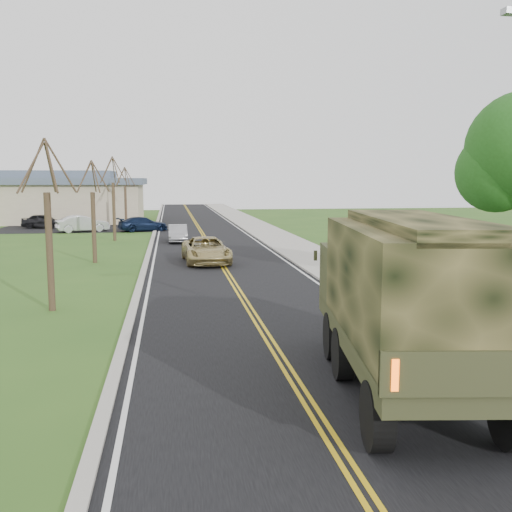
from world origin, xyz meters
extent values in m
plane|color=#2F551C|center=(0.00, 0.00, 0.00)|extent=(160.00, 160.00, 0.00)
cube|color=black|center=(0.00, 40.00, 0.01)|extent=(8.00, 120.00, 0.01)
cube|color=#9E998E|center=(4.15, 40.00, 0.06)|extent=(0.30, 120.00, 0.12)
cube|color=#9E998E|center=(5.90, 40.00, 0.05)|extent=(3.20, 120.00, 0.10)
cube|color=#9E998E|center=(-4.15, 40.00, 0.05)|extent=(0.30, 120.00, 0.10)
sphere|color=#1E4F16|center=(10.20, 10.50, 4.95)|extent=(3.24, 3.24, 3.24)
cylinder|color=#38281C|center=(-7.00, 10.00, 2.10)|extent=(0.24, 0.24, 4.20)
cylinder|color=#38281C|center=(-6.52, 10.13, 5.13)|extent=(1.01, 0.33, 1.90)
cylinder|color=#38281C|center=(-6.97, 10.62, 5.05)|extent=(0.13, 1.29, 1.74)
cylinder|color=#38281C|center=(-7.46, 10.18, 5.13)|extent=(0.98, 0.43, 1.90)
cylinder|color=#38281C|center=(-7.39, 9.52, 5.05)|extent=(0.79, 1.05, 1.77)
cylinder|color=#38281C|center=(-6.73, 9.59, 5.13)|extent=(0.58, 0.90, 1.90)
cylinder|color=#38281C|center=(-7.00, 22.00, 1.98)|extent=(0.24, 0.24, 3.96)
cylinder|color=#38281C|center=(-6.55, 22.12, 4.83)|extent=(0.96, 0.32, 1.79)
cylinder|color=#38281C|center=(-6.97, 22.58, 4.76)|extent=(0.12, 1.22, 1.65)
cylinder|color=#38281C|center=(-7.43, 22.17, 4.83)|extent=(0.93, 0.41, 1.79)
cylinder|color=#38281C|center=(-7.37, 21.55, 4.76)|extent=(0.75, 0.99, 1.67)
cylinder|color=#38281C|center=(-6.75, 21.61, 4.83)|extent=(0.55, 0.85, 1.80)
cylinder|color=#38281C|center=(-7.00, 34.00, 2.22)|extent=(0.24, 0.24, 4.44)
cylinder|color=#38281C|center=(-6.50, 34.13, 5.42)|extent=(1.07, 0.35, 2.00)
cylinder|color=#38281C|center=(-6.97, 34.65, 5.34)|extent=(0.13, 1.36, 1.84)
cylinder|color=#38281C|center=(-7.49, 34.19, 5.42)|extent=(1.03, 0.46, 2.00)
cylinder|color=#38281C|center=(-7.41, 33.49, 5.34)|extent=(0.83, 1.10, 1.87)
cylinder|color=#38281C|center=(-6.72, 33.56, 5.42)|extent=(0.61, 0.95, 2.01)
cylinder|color=#38281C|center=(-7.00, 46.00, 2.04)|extent=(0.24, 0.24, 4.08)
cylinder|color=#38281C|center=(-6.54, 46.12, 4.98)|extent=(0.99, 0.33, 1.84)
cylinder|color=#38281C|center=(-6.97, 46.60, 4.91)|extent=(0.13, 1.25, 1.69)
cylinder|color=#38281C|center=(-7.45, 46.17, 4.98)|extent=(0.95, 0.42, 1.85)
cylinder|color=#38281C|center=(-7.38, 45.53, 4.91)|extent=(0.77, 1.02, 1.72)
cylinder|color=#38281C|center=(-6.74, 45.60, 4.98)|extent=(0.57, 0.88, 1.85)
cube|color=tan|center=(-16.00, 56.00, 2.10)|extent=(20.00, 12.00, 4.20)
cube|color=#475466|center=(-16.00, 56.00, 4.50)|extent=(21.00, 13.00, 0.70)
cube|color=#475466|center=(-16.00, 56.00, 5.20)|extent=(14.00, 8.00, 0.90)
cube|color=black|center=(-10.00, 46.00, 0.01)|extent=(18.00, 10.00, 0.02)
cylinder|color=black|center=(0.67, -1.91, 0.61)|extent=(0.55, 1.26, 1.22)
cylinder|color=black|center=(2.97, -2.23, 0.61)|extent=(0.55, 1.26, 1.22)
cylinder|color=black|center=(1.15, 1.59, 0.61)|extent=(0.55, 1.26, 1.22)
cylinder|color=black|center=(3.45, 1.28, 0.61)|extent=(0.55, 1.26, 1.22)
cylinder|color=black|center=(1.36, 3.13, 0.61)|extent=(0.55, 1.26, 1.22)
cylinder|color=black|center=(3.66, 2.81, 0.61)|extent=(0.55, 1.26, 1.22)
cube|color=#36391F|center=(2.21, 0.78, 1.16)|extent=(3.68, 8.02, 0.39)
cube|color=#36391F|center=(2.59, 3.57, 2.10)|extent=(2.91, 2.44, 1.55)
cube|color=black|center=(2.73, 4.55, 2.32)|extent=(2.42, 0.42, 0.77)
cube|color=#36391F|center=(2.08, -0.15, 1.44)|extent=(3.53, 6.18, 0.17)
cube|color=black|center=(2.08, -0.15, 2.60)|extent=(3.53, 6.18, 2.21)
cube|color=black|center=(2.08, -0.15, 3.76)|extent=(2.55, 6.04, 0.28)
cube|color=#36391F|center=(1.68, -3.05, 1.71)|extent=(2.75, 0.51, 0.72)
cube|color=#FF590C|center=(0.52, -2.96, 1.71)|extent=(0.12, 0.06, 0.50)
imported|color=tan|center=(-0.80, 21.01, 0.73)|extent=(2.71, 5.36, 1.45)
imported|color=#A6A6AB|center=(-2.20, 32.25, 0.65)|extent=(1.39, 3.94, 1.30)
imported|color=#10143C|center=(9.09, 9.35, 0.66)|extent=(4.71, 4.21, 1.31)
imported|color=black|center=(-14.79, 46.53, 0.70)|extent=(4.35, 2.38, 1.40)
imported|color=silver|center=(-10.55, 42.00, 0.75)|extent=(4.85, 3.11, 1.51)
imported|color=#0D1832|center=(-5.21, 42.00, 0.65)|extent=(4.87, 3.33, 1.31)
camera|label=1|loc=(-2.78, -10.81, 4.62)|focal=40.00mm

